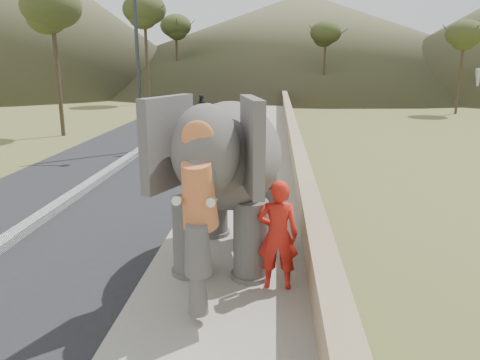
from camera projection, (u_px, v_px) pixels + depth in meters
name	position (u px, v px, depth m)	size (l,w,h in m)	color
ground	(230.00, 260.00, 9.60)	(160.00, 160.00, 0.00)	olive
road	(134.00, 157.00, 19.61)	(7.00, 120.00, 0.03)	black
median	(134.00, 155.00, 19.59)	(0.35, 120.00, 0.22)	black
walkway	(253.00, 157.00, 19.23)	(3.00, 120.00, 0.15)	#9E9687
parapet	(294.00, 146.00, 18.99)	(0.30, 120.00, 1.10)	tan
lamppost	(144.00, 37.00, 19.55)	(1.76, 0.36, 8.00)	#323238
signboard	(149.00, 116.00, 19.97)	(0.60, 0.08, 2.40)	#2D2D33
distant_car	(447.00, 95.00, 43.73)	(1.70, 4.23, 1.44)	silver
hill_far	(303.00, 39.00, 75.02)	(80.00, 80.00, 14.00)	brown
elephant_and_man	(231.00, 177.00, 9.15)	(2.62, 4.65, 3.25)	#625D59
motorcyclist	(201.00, 111.00, 30.52)	(1.02, 1.77, 1.74)	maroon
trees	(320.00, 57.00, 39.83)	(47.87, 33.10, 9.71)	#473828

